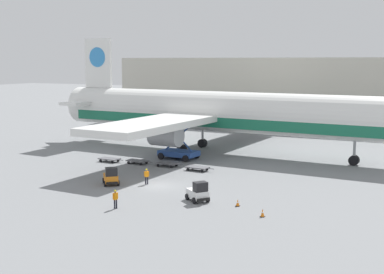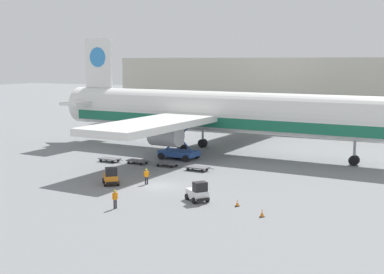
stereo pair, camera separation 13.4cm
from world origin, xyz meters
TOP-DOWN VIEW (x-y plane):
  - ground_plane at (0.00, 0.00)m, footprint 400.00×400.00m
  - terminal_building at (5.07, 63.32)m, footprint 90.00×18.20m
  - airplane_main at (-3.32, 22.24)m, footprint 58.10×48.40m
  - scissor_lift_loader at (-5.32, 15.27)m, footprint 5.38×3.65m
  - baggage_tug_foreground at (-4.88, -1.79)m, footprint 2.68×2.78m
  - baggage_tug_mid at (6.61, -3.94)m, footprint 2.79×2.66m
  - baggage_dolly_lead at (-12.66, 9.24)m, footprint 3.74×1.69m
  - baggage_dolly_second at (-8.53, 9.66)m, footprint 3.74×1.69m
  - baggage_dolly_third at (-4.18, 9.80)m, footprint 3.74×1.69m
  - baggage_dolly_trail at (0.40, 9.14)m, footprint 3.74×1.69m
  - ground_crew_near at (0.89, -9.54)m, footprint 0.35×0.53m
  - ground_crew_far at (-1.48, 0.04)m, footprint 0.49×0.38m
  - traffic_cone_near at (10.65, -3.91)m, footprint 0.40×0.40m
  - traffic_cone_far at (13.82, -6.18)m, footprint 0.40×0.40m

SIDE VIEW (x-z plane):
  - ground_plane at x=0.00m, z-range 0.00..0.00m
  - traffic_cone_near at x=10.65m, z-range -0.01..0.65m
  - traffic_cone_far at x=13.82m, z-range -0.01..0.71m
  - baggage_dolly_lead at x=-12.66m, z-range 0.15..0.63m
  - baggage_dolly_second at x=-8.53m, z-range 0.15..0.63m
  - baggage_dolly_third at x=-4.18m, z-range 0.15..0.63m
  - baggage_dolly_trail at x=0.40m, z-range 0.15..0.63m
  - baggage_tug_foreground at x=-4.88m, z-range -0.12..1.88m
  - baggage_tug_mid at x=6.61m, z-range -0.12..1.88m
  - ground_crew_far at x=-1.48m, z-range 0.15..1.89m
  - ground_crew_near at x=0.89m, z-range 0.16..1.92m
  - scissor_lift_loader at x=-5.32m, z-range -0.67..4.90m
  - airplane_main at x=-3.32m, z-range -2.66..14.34m
  - terminal_building at x=5.07m, z-range -0.01..13.99m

